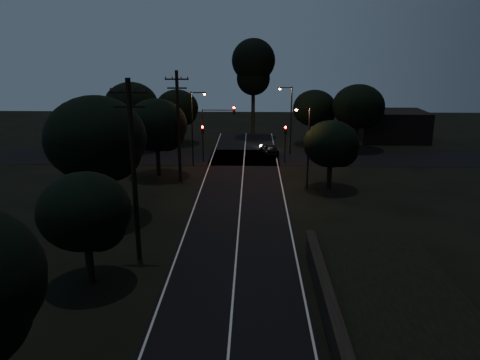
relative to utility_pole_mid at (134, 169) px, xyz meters
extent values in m
cube|color=black|center=(6.00, 7.00, -5.73)|extent=(8.00, 70.00, 0.02)
cube|color=black|center=(6.00, 27.00, -5.73)|extent=(60.00, 8.00, 0.02)
cube|color=beige|center=(6.00, 7.00, -5.71)|extent=(0.12, 70.00, 0.01)
cube|color=beige|center=(2.25, 7.00, -5.71)|extent=(0.12, 70.00, 0.01)
cube|color=beige|center=(9.75, 7.00, -5.71)|extent=(0.12, 70.00, 0.01)
cylinder|color=black|center=(0.00, 0.00, -0.24)|extent=(0.30, 0.30, 11.00)
cube|color=black|center=(0.00, 0.00, 4.46)|extent=(2.20, 0.12, 0.12)
cube|color=black|center=(0.00, 0.00, 3.66)|extent=(1.80, 0.12, 0.12)
cylinder|color=black|center=(0.00, 17.00, -0.49)|extent=(0.30, 0.30, 10.50)
cube|color=black|center=(0.00, 17.00, 3.96)|extent=(2.20, 0.12, 0.12)
cube|color=black|center=(0.00, 17.00, 3.16)|extent=(1.80, 0.12, 0.12)
cylinder|color=black|center=(-2.00, -3.00, -4.57)|extent=(0.44, 0.44, 2.34)
ellipsoid|color=black|center=(-2.00, -3.00, -1.53)|extent=(4.97, 4.97, 4.23)
sphere|color=black|center=(-1.13, -3.50, -2.03)|extent=(2.98, 2.98, 2.98)
cylinder|color=black|center=(-4.50, 7.00, -4.03)|extent=(0.44, 0.44, 3.41)
ellipsoid|color=black|center=(-4.50, 7.00, 0.43)|extent=(7.36, 7.36, 6.25)
sphere|color=black|center=(-3.21, 6.26, -0.31)|extent=(4.41, 4.41, 4.41)
cylinder|color=black|center=(-2.50, 19.00, -4.31)|extent=(0.44, 0.44, 2.85)
ellipsoid|color=black|center=(-2.50, 19.00, -0.60)|extent=(6.09, 6.09, 5.17)
sphere|color=black|center=(-1.43, 18.39, -1.21)|extent=(3.65, 3.65, 3.65)
cylinder|color=black|center=(-3.00, 35.00, -4.43)|extent=(0.44, 0.44, 2.61)
ellipsoid|color=black|center=(-3.00, 35.00, -1.03)|extent=(5.60, 5.60, 4.76)
sphere|color=black|center=(-2.02, 34.44, -1.59)|extent=(3.36, 3.36, 3.36)
cylinder|color=black|center=(-8.00, 31.00, -4.18)|extent=(0.44, 0.44, 3.11)
ellipsoid|color=black|center=(-8.00, 31.00, -0.17)|extent=(6.55, 6.55, 5.57)
sphere|color=black|center=(-6.85, 30.34, -0.82)|extent=(3.93, 3.93, 3.93)
cylinder|color=black|center=(15.00, 35.00, -4.43)|extent=(0.44, 0.44, 2.61)
ellipsoid|color=black|center=(15.00, 35.00, -1.03)|extent=(5.61, 5.61, 4.77)
sphere|color=black|center=(15.98, 34.44, -1.59)|extent=(3.37, 3.37, 3.37)
cylinder|color=black|center=(20.00, 32.00, -4.25)|extent=(0.44, 0.44, 2.98)
ellipsoid|color=black|center=(20.00, 32.00, -0.37)|extent=(6.37, 6.37, 5.41)
sphere|color=black|center=(21.11, 31.36, -1.00)|extent=(3.82, 3.82, 3.82)
cylinder|color=black|center=(14.00, 15.00, -4.57)|extent=(0.44, 0.44, 2.33)
ellipsoid|color=black|center=(14.00, 15.00, -1.55)|extent=(4.95, 4.95, 4.21)
sphere|color=black|center=(14.87, 14.50, -2.04)|extent=(2.97, 2.97, 2.97)
cylinder|color=black|center=(7.00, 40.00, -2.01)|extent=(0.50, 0.50, 7.47)
sphere|color=black|center=(7.00, 40.00, 4.85)|extent=(5.97, 5.97, 5.97)
sphere|color=black|center=(7.00, 40.00, 2.41)|extent=(4.62, 4.62, 4.62)
cube|color=black|center=(-14.00, 37.00, -3.54)|extent=(10.00, 8.00, 4.40)
cube|color=black|center=(26.00, 38.00, -3.74)|extent=(9.00, 7.00, 4.00)
cylinder|color=black|center=(1.40, 25.00, -4.14)|extent=(0.12, 0.12, 3.20)
cube|color=black|center=(1.40, 25.00, -2.09)|extent=(0.28, 0.22, 0.90)
sphere|color=#FF0705|center=(1.40, 24.87, -1.79)|extent=(0.22, 0.22, 0.22)
cylinder|color=black|center=(10.60, 25.00, -4.14)|extent=(0.12, 0.12, 3.20)
cube|color=black|center=(10.60, 25.00, -2.09)|extent=(0.28, 0.22, 0.90)
sphere|color=#FF0705|center=(10.60, 24.87, -1.79)|extent=(0.22, 0.22, 0.22)
cylinder|color=black|center=(1.40, 25.00, -3.24)|extent=(0.12, 0.12, 5.00)
cube|color=black|center=(4.90, 25.00, 0.06)|extent=(0.28, 0.22, 0.90)
sphere|color=#FF0705|center=(4.90, 24.87, 0.36)|extent=(0.22, 0.22, 0.22)
cube|color=black|center=(3.15, 25.00, 0.06)|extent=(3.50, 0.08, 0.08)
cylinder|color=black|center=(0.50, 23.00, -1.74)|extent=(0.16, 0.16, 8.00)
cube|color=black|center=(1.20, 23.00, 2.16)|extent=(1.40, 0.10, 0.10)
cube|color=black|center=(1.90, 23.00, 2.11)|extent=(0.35, 0.22, 0.12)
sphere|color=orange|center=(1.90, 23.00, 2.01)|extent=(0.26, 0.26, 0.26)
cylinder|color=black|center=(11.50, 29.00, -1.74)|extent=(0.16, 0.16, 8.00)
cube|color=black|center=(10.80, 29.00, 2.16)|extent=(1.40, 0.10, 0.10)
cube|color=black|center=(10.10, 29.00, 2.11)|extent=(0.35, 0.22, 0.12)
sphere|color=orange|center=(10.10, 29.00, 2.01)|extent=(0.26, 0.26, 0.26)
cylinder|color=black|center=(12.00, 15.00, -1.99)|extent=(0.16, 0.16, 7.50)
cube|color=black|center=(11.40, 15.00, 1.66)|extent=(1.20, 0.10, 0.10)
cube|color=black|center=(10.80, 15.00, 1.61)|extent=(0.35, 0.22, 0.12)
sphere|color=orange|center=(10.80, 15.00, 1.51)|extent=(0.26, 0.26, 0.26)
imported|color=black|center=(8.98, 28.58, -5.05)|extent=(2.48, 4.31, 1.38)
camera|label=1|loc=(6.97, -26.29, 7.09)|focal=35.00mm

